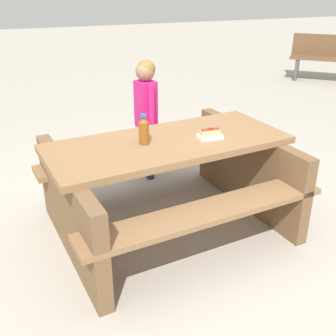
# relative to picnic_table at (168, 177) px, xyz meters

# --- Properties ---
(ground_plane) EXTENTS (30.00, 30.00, 0.00)m
(ground_plane) POSITION_rel_picnic_table_xyz_m (0.00, 0.00, -0.44)
(ground_plane) COLOR #ADA599
(ground_plane) RESTS_ON ground
(picnic_table) EXTENTS (1.95, 1.60, 0.75)m
(picnic_table) POSITION_rel_picnic_table_xyz_m (0.00, 0.00, 0.00)
(picnic_table) COLOR olive
(picnic_table) RESTS_ON ground
(soda_bottle) EXTENTS (0.08, 0.08, 0.22)m
(soda_bottle) POSITION_rel_picnic_table_xyz_m (-0.19, -0.00, 0.41)
(soda_bottle) COLOR brown
(soda_bottle) RESTS_ON picnic_table
(hotdog_tray) EXTENTS (0.18, 0.12, 0.08)m
(hotdog_tray) POSITION_rel_picnic_table_xyz_m (0.31, -0.07, 0.34)
(hotdog_tray) COLOR white
(hotdog_tray) RESTS_ON picnic_table
(child_in_coat) EXTENTS (0.19, 0.29, 1.17)m
(child_in_coat) POSITION_rel_picnic_table_xyz_m (0.14, 0.95, 0.30)
(child_in_coat) COLOR #3F334C
(child_in_coat) RESTS_ON ground
(park_bench_near) EXTENTS (1.39, 1.29, 0.85)m
(park_bench_near) POSITION_rel_picnic_table_xyz_m (4.75, 3.72, 0.00)
(park_bench_near) COLOR brown
(park_bench_near) RESTS_ON ground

